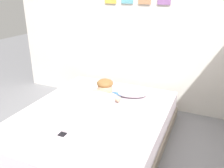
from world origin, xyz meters
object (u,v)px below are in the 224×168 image
bed (94,126)px  cell_phone (65,132)px  pillow (128,91)px  person_lying (91,104)px  coffee_cup (115,96)px

bed → cell_phone: bearing=-97.5°
pillow → person_lying: 0.65m
coffee_cup → bed: bearing=-100.7°
bed → pillow: 0.68m
coffee_cup → cell_phone: size_ratio=0.89×
pillow → cell_phone: bearing=-103.3°
cell_phone → bed: bearing=82.5°
coffee_cup → person_lying: bearing=-102.7°
bed → person_lying: (-0.02, -0.01, 0.29)m
pillow → person_lying: person_lying is taller
coffee_cup → cell_phone: coffee_cup is taller
person_lying → cell_phone: (-0.04, -0.45, -0.10)m
bed → pillow: pillow is taller
bed → coffee_cup: (0.08, 0.42, 0.22)m
pillow → cell_phone: pillow is taller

